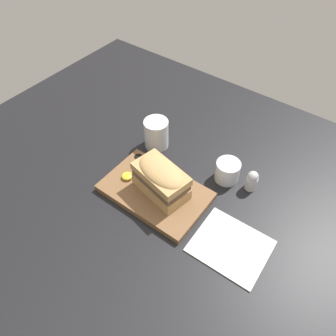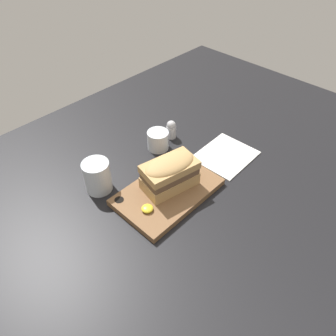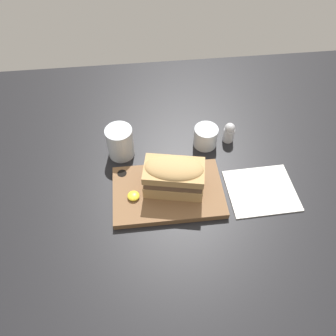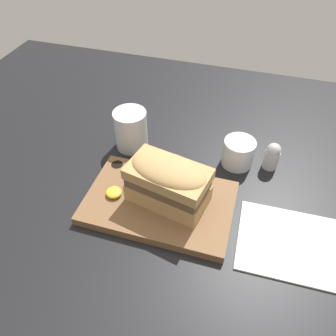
{
  "view_description": "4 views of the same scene",
  "coord_description": "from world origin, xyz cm",
  "px_view_note": "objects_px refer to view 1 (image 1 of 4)",
  "views": [
    {
      "loc": [
        26.97,
        -42.58,
        74.45
      ],
      "look_at": [
        -8.18,
        4.51,
        9.39
      ],
      "focal_mm": 35.0,
      "sensor_mm": 36.0,
      "label": 1
    },
    {
      "loc": [
        -54.74,
        -43.82,
        69.57
      ],
      "look_at": [
        -6.63,
        2.37,
        8.79
      ],
      "focal_mm": 35.0,
      "sensor_mm": 36.0,
      "label": 2
    },
    {
      "loc": [
        -14.53,
        -48.42,
        74.24
      ],
      "look_at": [
        -8.99,
        2.07,
        10.44
      ],
      "focal_mm": 35.0,
      "sensor_mm": 36.0,
      "label": 3
    },
    {
      "loc": [
        4.15,
        -38.98,
        53.31
      ],
      "look_at": [
        -8.31,
        2.8,
        10.2
      ],
      "focal_mm": 35.0,
      "sensor_mm": 36.0,
      "label": 4
    }
  ],
  "objects_px": {
    "serving_board": "(156,191)",
    "salt_shaker": "(252,180)",
    "napkin": "(231,246)",
    "water_glass": "(156,135)",
    "sandwich": "(161,178)",
    "wine_glass": "(227,171)"
  },
  "relations": [
    {
      "from": "napkin",
      "to": "water_glass",
      "type": "bearing_deg",
      "value": 154.54
    },
    {
      "from": "wine_glass",
      "to": "salt_shaker",
      "type": "relative_size",
      "value": 1.07
    },
    {
      "from": "sandwich",
      "to": "napkin",
      "type": "height_order",
      "value": "sandwich"
    },
    {
      "from": "serving_board",
      "to": "wine_glass",
      "type": "relative_size",
      "value": 4.15
    },
    {
      "from": "water_glass",
      "to": "salt_shaker",
      "type": "height_order",
      "value": "water_glass"
    },
    {
      "from": "napkin",
      "to": "salt_shaker",
      "type": "distance_m",
      "value": 0.2
    },
    {
      "from": "salt_shaker",
      "to": "sandwich",
      "type": "bearing_deg",
      "value": -137.56
    },
    {
      "from": "wine_glass",
      "to": "napkin",
      "type": "relative_size",
      "value": 0.38
    },
    {
      "from": "wine_glass",
      "to": "serving_board",
      "type": "bearing_deg",
      "value": -128.24
    },
    {
      "from": "wine_glass",
      "to": "salt_shaker",
      "type": "bearing_deg",
      "value": 7.3
    },
    {
      "from": "serving_board",
      "to": "wine_glass",
      "type": "bearing_deg",
      "value": 51.76
    },
    {
      "from": "wine_glass",
      "to": "napkin",
      "type": "distance_m",
      "value": 0.22
    },
    {
      "from": "serving_board",
      "to": "salt_shaker",
      "type": "distance_m",
      "value": 0.27
    },
    {
      "from": "serving_board",
      "to": "salt_shaker",
      "type": "relative_size",
      "value": 4.46
    },
    {
      "from": "serving_board",
      "to": "sandwich",
      "type": "xyz_separation_m",
      "value": [
        0.02,
        0.0,
        0.06
      ]
    },
    {
      "from": "napkin",
      "to": "serving_board",
      "type": "bearing_deg",
      "value": 175.38
    },
    {
      "from": "wine_glass",
      "to": "napkin",
      "type": "height_order",
      "value": "wine_glass"
    },
    {
      "from": "sandwich",
      "to": "wine_glass",
      "type": "relative_size",
      "value": 2.36
    },
    {
      "from": "water_glass",
      "to": "napkin",
      "type": "distance_m",
      "value": 0.41
    },
    {
      "from": "sandwich",
      "to": "salt_shaker",
      "type": "bearing_deg",
      "value": 42.44
    },
    {
      "from": "napkin",
      "to": "salt_shaker",
      "type": "height_order",
      "value": "salt_shaker"
    },
    {
      "from": "serving_board",
      "to": "salt_shaker",
      "type": "xyz_separation_m",
      "value": [
        0.2,
        0.17,
        0.02
      ]
    }
  ]
}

